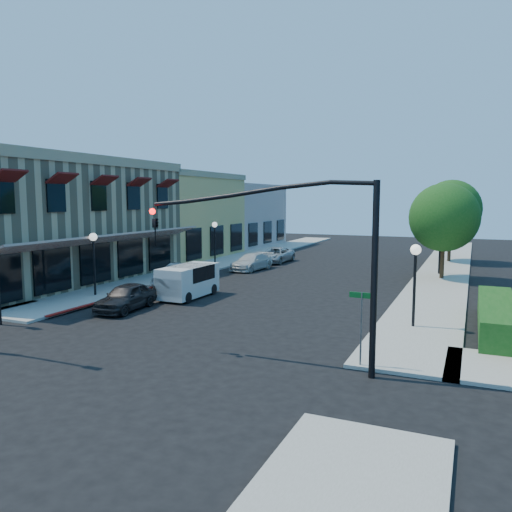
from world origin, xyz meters
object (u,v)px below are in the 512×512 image
at_px(street_name_sign, 361,317).
at_px(lamppost_right_far, 440,237).
at_px(parked_car_d, 275,255).
at_px(white_van, 188,279).
at_px(lamppost_left_near, 94,248).
at_px(parked_car_a, 126,297).
at_px(street_tree_a, 444,217).
at_px(parked_car_b, 179,275).
at_px(street_tree_b, 451,209).
at_px(signal_mast_arm, 306,242).
at_px(lamppost_left_far, 215,232).
at_px(parked_car_c, 252,262).
at_px(lamppost_right_near, 415,264).

height_order(street_name_sign, lamppost_right_far, lamppost_right_far).
relative_size(street_name_sign, parked_car_d, 0.55).
relative_size(lamppost_right_far, white_van, 0.89).
bearing_deg(lamppost_left_near, parked_car_a, -28.39).
relative_size(street_tree_a, parked_car_b, 1.56).
relative_size(street_tree_b, signal_mast_arm, 0.88).
bearing_deg(street_name_sign, lamppost_left_near, 160.07).
distance_m(street_name_sign, lamppost_right_far, 21.85).
distance_m(lamppost_left_near, parked_car_b, 5.87).
xyz_separation_m(street_tree_a, signal_mast_arm, (-2.94, -20.50, -0.11)).
bearing_deg(white_van, street_name_sign, -34.61).
bearing_deg(white_van, parked_car_b, 129.35).
relative_size(street_tree_b, white_van, 1.75).
xyz_separation_m(lamppost_right_far, parked_car_d, (-13.30, 2.00, -2.10)).
relative_size(street_tree_a, white_van, 1.62).
distance_m(lamppost_left_far, parked_car_c, 4.37).
bearing_deg(lamppost_right_far, signal_mast_arm, -96.70).
relative_size(parked_car_c, parked_car_d, 0.94).
relative_size(lamppost_left_far, lamppost_right_far, 1.00).
relative_size(lamppost_right_near, white_van, 0.89).
xyz_separation_m(signal_mast_arm, lamppost_left_far, (-14.36, 20.50, -1.35)).
distance_m(street_name_sign, lamppost_left_far, 25.48).
distance_m(street_tree_a, street_name_sign, 20.00).
distance_m(parked_car_b, parked_car_c, 8.13).
distance_m(street_tree_a, lamppost_right_far, 2.49).
height_order(street_tree_b, lamppost_right_far, street_tree_b).
xyz_separation_m(street_tree_b, lamppost_left_far, (-17.30, -10.00, -1.81)).
distance_m(street_name_sign, parked_car_b, 17.47).
distance_m(lamppost_right_far, parked_car_d, 13.61).
bearing_deg(parked_car_b, parked_car_a, -80.06).
height_order(lamppost_left_near, lamppost_right_far, same).
xyz_separation_m(white_van, parked_car_a, (-1.14, -3.90, -0.36)).
bearing_deg(lamppost_left_far, parked_car_d, 47.23).
height_order(street_name_sign, parked_car_c, street_name_sign).
height_order(signal_mast_arm, parked_car_a, signal_mast_arm).
bearing_deg(parked_car_a, street_tree_a, 44.24).
height_order(street_tree_b, signal_mast_arm, street_tree_b).
bearing_deg(signal_mast_arm, street_tree_a, 81.83).
height_order(lamppost_left_far, lamppost_right_far, same).
relative_size(lamppost_left_far, parked_car_d, 0.78).
relative_size(lamppost_right_far, parked_car_d, 0.78).
bearing_deg(lamppost_right_near, lamppost_right_far, 90.00).
bearing_deg(parked_car_a, street_name_sign, -22.56).
distance_m(street_tree_b, lamppost_right_far, 8.21).
bearing_deg(street_tree_b, lamppost_left_near, -125.79).
height_order(signal_mast_arm, street_name_sign, signal_mast_arm).
relative_size(street_tree_b, parked_car_a, 1.82).
height_order(lamppost_left_near, parked_car_c, lamppost_left_near).
height_order(white_van, parked_car_c, white_van).
relative_size(street_tree_b, street_name_sign, 2.81).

